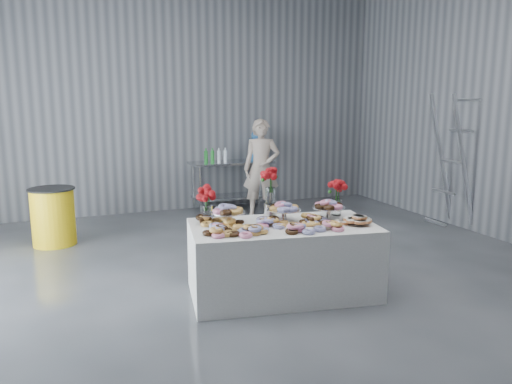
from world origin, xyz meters
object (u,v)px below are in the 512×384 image
Objects in this scene: water_jug at (256,147)px; person at (261,169)px; prep_table at (231,177)px; trash_barrel at (53,216)px; stepladder at (452,161)px; display_table at (283,259)px.

person is at bearing -105.35° from water_jug.
prep_table reaches higher than trash_barrel.
prep_table is 0.70× the size of stepladder.
water_jug is 0.69× the size of trash_barrel.
prep_table is 0.73m from water_jug.
person is (0.30, -0.75, 0.23)m from prep_table.
display_table is 1.12× the size of person.
person is at bearing 143.69° from stepladder.
display_table is 1.27× the size of prep_table.
trash_barrel is 5.99m from stepladder.
person is 3.40m from trash_barrel.
water_jug reaches higher than trash_barrel.
person is (1.10, 3.28, 0.47)m from display_table.
prep_table is at bearing 21.63° from trash_barrel.
display_table is at bearing -107.92° from water_jug.
stepladder is (5.80, -1.34, 0.66)m from trash_barrel.
person is 2.10× the size of trash_barrel.
display_table is 3.43× the size of water_jug.
stepladder is at bearing -42.82° from prep_table.
stepladder reaches higher than water_jug.
water_jug is 3.82m from trash_barrel.
display_table is 4.11m from prep_table.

